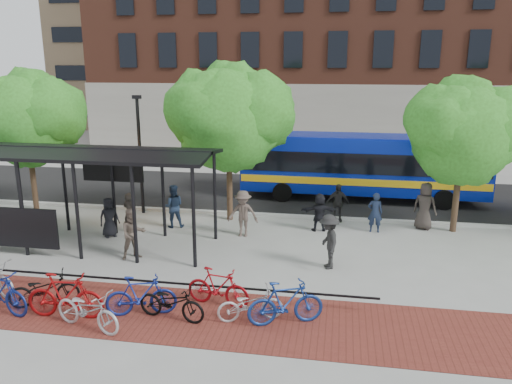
% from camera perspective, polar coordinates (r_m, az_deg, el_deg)
% --- Properties ---
extents(ground, '(160.00, 160.00, 0.00)m').
position_cam_1_polar(ground, '(17.68, 4.22, -6.83)').
color(ground, '#9E9E99').
rests_on(ground, ground).
extents(asphalt_street, '(160.00, 8.00, 0.01)m').
position_cam_1_polar(asphalt_street, '(25.28, 6.03, -0.27)').
color(asphalt_street, black).
rests_on(asphalt_street, ground).
extents(curb, '(160.00, 0.25, 0.12)m').
position_cam_1_polar(curb, '(21.42, 5.29, -2.82)').
color(curb, '#B7B7B2').
rests_on(curb, ground).
extents(brick_strip, '(24.00, 3.00, 0.01)m').
position_cam_1_polar(brick_strip, '(13.55, -6.68, -13.89)').
color(brick_strip, maroon).
rests_on(brick_strip, ground).
extents(bike_rack_rail, '(12.00, 0.05, 0.95)m').
position_cam_1_polar(bike_rack_rail, '(14.69, -10.65, -11.69)').
color(bike_rack_rail, black).
rests_on(bike_rack_rail, ground).
extents(building_brick, '(55.00, 14.00, 20.00)m').
position_cam_1_polar(building_brick, '(43.38, 22.21, 18.25)').
color(building_brick, brown).
rests_on(building_brick, ground).
extents(bus_shelter, '(10.60, 3.07, 3.60)m').
position_cam_1_polar(bus_shelter, '(18.93, -21.10, 3.11)').
color(bus_shelter, black).
rests_on(bus_shelter, ground).
extents(tree_a, '(4.90, 4.00, 6.18)m').
position_cam_1_polar(tree_a, '(23.98, -24.56, 8.00)').
color(tree_a, '#382619').
rests_on(tree_a, ground).
extents(tree_b, '(5.15, 4.20, 6.47)m').
position_cam_1_polar(tree_b, '(20.33, -2.86, 8.96)').
color(tree_b, '#382619').
rests_on(tree_b, ground).
extents(tree_c, '(4.66, 3.80, 5.92)m').
position_cam_1_polar(tree_c, '(20.41, 22.82, 6.72)').
color(tree_c, '#382619').
rests_on(tree_c, ground).
extents(lamp_post_left, '(0.35, 0.20, 5.12)m').
position_cam_1_polar(lamp_post_left, '(22.05, -13.13, 4.54)').
color(lamp_post_left, black).
rests_on(lamp_post_left, ground).
extents(bus, '(11.51, 2.87, 3.10)m').
position_cam_1_polar(bus, '(24.51, 12.02, 3.28)').
color(bus, '#081E9E').
rests_on(bus, ground).
extents(bike_4, '(1.94, 1.31, 0.96)m').
position_cam_1_polar(bike_4, '(14.91, -23.07, -10.22)').
color(bike_4, black).
rests_on(bike_4, ground).
extents(bike_5, '(2.09, 0.73, 1.24)m').
position_cam_1_polar(bike_5, '(14.01, -20.99, -11.02)').
color(bike_5, maroon).
rests_on(bike_5, ground).
extents(bike_6, '(2.11, 1.25, 1.05)m').
position_cam_1_polar(bike_6, '(13.31, -18.70, -12.64)').
color(bike_6, '#B1B1B4').
rests_on(bike_6, ground).
extents(bike_7, '(1.92, 1.05, 1.11)m').
position_cam_1_polar(bike_7, '(13.60, -12.99, -11.47)').
color(bike_7, navy).
rests_on(bike_7, ground).
extents(bike_8, '(1.94, 0.96, 0.97)m').
position_cam_1_polar(bike_8, '(13.27, -9.63, -12.30)').
color(bike_8, black).
rests_on(bike_8, ground).
extents(bike_9, '(1.87, 0.83, 1.08)m').
position_cam_1_polar(bike_9, '(13.79, -4.36, -10.80)').
color(bike_9, maroon).
rests_on(bike_9, ground).
extents(bike_10, '(1.81, 1.14, 0.90)m').
position_cam_1_polar(bike_10, '(13.06, -0.66, -12.72)').
color(bike_10, '#B4B4B7').
rests_on(bike_10, ground).
extents(bike_11, '(2.04, 1.22, 1.18)m').
position_cam_1_polar(bike_11, '(12.84, 3.40, -12.54)').
color(bike_11, navy).
rests_on(bike_11, ground).
extents(pedestrian_0, '(0.87, 0.87, 1.52)m').
position_cam_1_polar(pedestrian_0, '(19.72, -16.45, -2.79)').
color(pedestrian_0, black).
rests_on(pedestrian_0, ground).
extents(pedestrian_1, '(0.66, 0.54, 1.56)m').
position_cam_1_polar(pedestrian_1, '(20.09, -14.26, -2.26)').
color(pedestrian_1, '#3A332E').
rests_on(pedestrian_1, ground).
extents(pedestrian_2, '(1.01, 0.89, 1.75)m').
position_cam_1_polar(pedestrian_2, '(20.23, -9.46, -1.60)').
color(pedestrian_2, '#1E2D46').
rests_on(pedestrian_2, ground).
extents(pedestrian_3, '(1.16, 0.67, 1.79)m').
position_cam_1_polar(pedestrian_3, '(18.92, -1.50, -2.48)').
color(pedestrian_3, brown).
rests_on(pedestrian_3, ground).
extents(pedestrian_4, '(1.00, 0.56, 1.61)m').
position_cam_1_polar(pedestrian_4, '(20.97, 9.30, -1.23)').
color(pedestrian_4, '#272727').
rests_on(pedestrian_4, ground).
extents(pedestrian_5, '(1.47, 0.71, 1.52)m').
position_cam_1_polar(pedestrian_5, '(19.71, 7.25, -2.30)').
color(pedestrian_5, black).
rests_on(pedestrian_5, ground).
extents(pedestrian_6, '(1.10, 0.96, 1.89)m').
position_cam_1_polar(pedestrian_6, '(20.82, 18.73, -1.52)').
color(pedestrian_6, '#38302C').
rests_on(pedestrian_6, ground).
extents(pedestrian_7, '(0.58, 0.38, 1.59)m').
position_cam_1_polar(pedestrian_7, '(19.95, 13.45, -2.29)').
color(pedestrian_7, '#1B2741').
rests_on(pedestrian_7, ground).
extents(pedestrian_8, '(1.08, 1.05, 1.75)m').
position_cam_1_polar(pedestrian_8, '(17.28, -13.85, -4.65)').
color(pedestrian_8, brown).
rests_on(pedestrian_8, ground).
extents(pedestrian_9, '(0.94, 1.29, 1.79)m').
position_cam_1_polar(pedestrian_9, '(16.18, 8.31, -5.62)').
color(pedestrian_9, black).
rests_on(pedestrian_9, ground).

